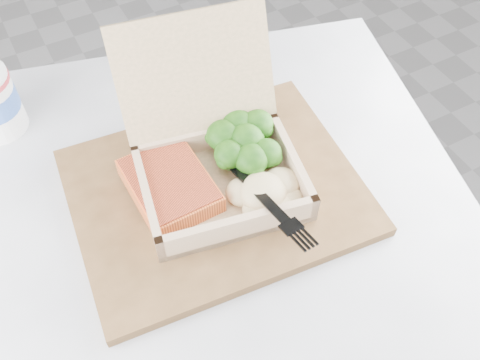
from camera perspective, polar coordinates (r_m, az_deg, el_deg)
floor at (r=1.48m, az=5.16°, el=-8.44°), size 4.00×4.00×0.00m
cafe_table at (r=0.84m, az=-4.19°, el=-12.42°), size 0.92×0.92×0.71m
serving_tray at (r=0.71m, az=-2.61°, el=-1.23°), size 0.39×0.33×0.02m
takeout_container at (r=0.68m, az=-2.89°, el=3.32°), size 0.24×0.26×0.18m
salmon_fillet at (r=0.68m, az=-7.51°, el=-0.57°), size 0.10×0.13×0.03m
broccoli_pile at (r=0.71m, az=0.68°, el=3.77°), size 0.11×0.11×0.04m
mashed_potatoes at (r=0.66m, az=2.46°, el=-1.28°), size 0.10×0.08×0.03m
plastic_fork at (r=0.66m, az=0.99°, el=-0.11°), size 0.03×0.17×0.03m
receipt at (r=0.84m, az=-7.28°, el=8.51°), size 0.13×0.15×0.00m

